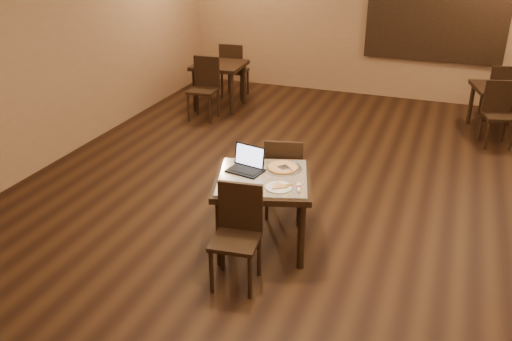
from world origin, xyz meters
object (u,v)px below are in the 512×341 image
at_px(chair_main_near, 238,229).
at_px(other_table_b_chair_near, 205,84).
at_px(tiled_table, 263,186).
at_px(pizza_pan, 282,168).
at_px(laptop, 247,164).
at_px(chair_main_far, 284,173).
at_px(other_table_a_chair_near, 498,110).
at_px(other_table_b, 220,71).
at_px(other_table_a, 500,94).
at_px(other_table_b_chair_far, 233,68).
at_px(other_table_a_chair_far, 499,90).

distance_m(chair_main_near, other_table_b_chair_near, 4.49).
relative_size(tiled_table, other_table_b_chair_near, 1.15).
xyz_separation_m(pizza_pan, other_table_b_chair_near, (-2.32, 3.06, -0.20)).
distance_m(laptop, other_table_b_chair_near, 3.78).
distance_m(chair_main_far, other_table_b_chair_near, 3.48).
bearing_deg(tiled_table, other_table_a_chair_near, 42.43).
distance_m(tiled_table, chair_main_far, 0.63).
distance_m(chair_main_near, laptop, 0.80).
bearing_deg(chair_main_near, other_table_b, 108.88).
distance_m(other_table_a, other_table_b_chair_far, 4.45).
distance_m(laptop, other_table_a, 4.86).
distance_m(tiled_table, other_table_a, 4.85).
bearing_deg(tiled_table, chair_main_far, 71.59).
bearing_deg(chair_main_near, other_table_b_chair_near, 112.18).
height_order(tiled_table, other_table_a, tiled_table).
height_order(chair_main_far, other_table_b_chair_near, other_table_b_chair_near).
relative_size(laptop, other_table_b, 0.43).
bearing_deg(chair_main_near, other_table_a, 58.18).
bearing_deg(other_table_b_chair_far, tiled_table, 112.80).
relative_size(chair_main_near, chair_main_far, 1.00).
distance_m(tiled_table, other_table_a_chair_near, 4.37).
bearing_deg(tiled_table, chair_main_near, -107.65).
bearing_deg(other_table_a, laptop, -135.20).
bearing_deg(pizza_pan, other_table_a_chair_near, 58.88).
bearing_deg(other_table_a_chair_far, other_table_b_chair_near, 4.06).
bearing_deg(other_table_b_chair_far, chair_main_far, 116.54).
xyz_separation_m(other_table_a, other_table_a_chair_far, (0.02, 0.54, -0.07)).
bearing_deg(other_table_a_chair_far, pizza_pan, 50.04).
xyz_separation_m(pizza_pan, other_table_b, (-2.31, 3.64, -0.13)).
height_order(pizza_pan, other_table_b_chair_far, other_table_b_chair_far).
relative_size(other_table_a_chair_near, other_table_b_chair_far, 0.92).
relative_size(chair_main_far, other_table_a_chair_near, 1.01).
bearing_deg(chair_main_near, other_table_a_chair_near, 55.75).
relative_size(tiled_table, chair_main_far, 1.23).
bearing_deg(other_table_a_chair_near, chair_main_near, -132.00).
xyz_separation_m(other_table_a_chair_near, other_table_b_chair_near, (-4.44, -0.45, 0.04)).
relative_size(other_table_a_chair_far, other_table_b_chair_near, 0.92).
relative_size(tiled_table, other_table_b, 1.32).
distance_m(chair_main_near, other_table_b, 5.01).
bearing_deg(pizza_pan, chair_main_far, 104.98).
bearing_deg(pizza_pan, tiled_table, -116.57).
bearing_deg(chair_main_far, other_table_b_chair_near, -63.28).
xyz_separation_m(tiled_table, other_table_a_chair_near, (2.24, 3.75, -0.14)).
height_order(chair_main_near, other_table_b_chair_far, other_table_b_chair_far).
bearing_deg(other_table_b_chair_far, other_table_a, 174.39).
relative_size(other_table_a_chair_near, other_table_b, 1.06).
bearing_deg(other_table_b, other_table_a_chair_far, 8.60).
height_order(tiled_table, chair_main_far, chair_main_far).
bearing_deg(chair_main_far, other_table_b, -68.73).
bearing_deg(other_table_b_chair_far, laptop, 111.20).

